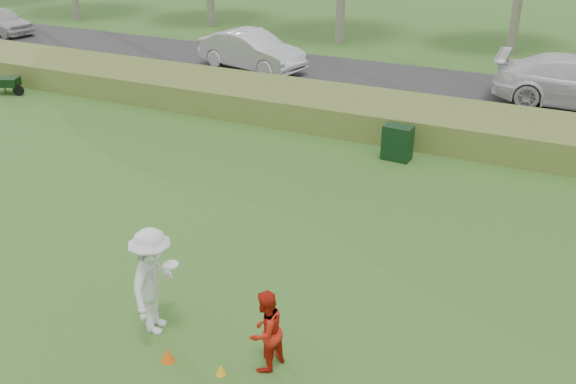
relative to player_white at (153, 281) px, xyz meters
The scene contains 11 objects.
ground 1.38m from the player_white, 21.77° to the right, with size 120.00×120.00×0.00m, color #306220.
reed_strip 11.70m from the player_white, 85.70° to the left, with size 80.00×3.00×0.90m, color #586D2B.
park_road 16.70m from the player_white, 86.99° to the left, with size 80.00×6.00×0.06m, color #2D2D2D.
player_white is the anchor object (origin of this frame).
player_red 2.23m from the player_white, ahead, with size 0.71×0.55×1.45m, color red.
cone_orange 1.28m from the player_white, 44.82° to the right, with size 0.23×0.23×0.25m, color #FF610D.
cone_yellow 1.95m from the player_white, 18.94° to the right, with size 0.17×0.17×0.19m, color yellow.
utility_cabinet 9.54m from the player_white, 79.93° to the left, with size 0.81×0.51×1.01m, color black.
wheelbarrow 16.37m from the player_white, 145.17° to the left, with size 1.31×0.86×0.62m.
car_left 27.56m from the player_white, 142.02° to the left, with size 1.58×3.92×1.34m, color silver.
car_mid 17.51m from the player_white, 112.29° to the left, with size 1.67×4.80×1.58m, color white.
Camera 1 is at (5.16, -7.10, 7.24)m, focal length 40.00 mm.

